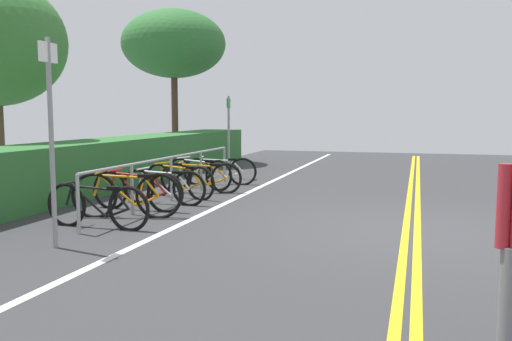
{
  "coord_description": "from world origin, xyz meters",
  "views": [
    {
      "loc": [
        -7.92,
        -0.05,
        1.69
      ],
      "look_at": [
        1.1,
        2.65,
        0.67
      ],
      "focal_mm": 38.06,
      "sensor_mm": 36.0,
      "label": 1
    }
  ],
  "objects_px": {
    "bicycle_4": "(179,181)",
    "bicycle_7": "(220,171)",
    "bicycle_0": "(97,206)",
    "bicycle_3": "(164,187)",
    "bicycle_5": "(201,178)",
    "bicycle_2": "(137,191)",
    "sign_post_far": "(229,129)",
    "sign_post_near": "(51,125)",
    "tree_far_right": "(174,44)",
    "bicycle_1": "(127,195)",
    "bicycle_6": "(199,174)",
    "bike_rack": "(171,168)"
  },
  "relations": [
    {
      "from": "bike_rack",
      "to": "tree_far_right",
      "type": "height_order",
      "value": "tree_far_right"
    },
    {
      "from": "bicycle_2",
      "to": "bicycle_5",
      "type": "height_order",
      "value": "bicycle_2"
    },
    {
      "from": "bicycle_1",
      "to": "bicycle_3",
      "type": "distance_m",
      "value": 1.34
    },
    {
      "from": "bike_rack",
      "to": "bicycle_6",
      "type": "xyz_separation_m",
      "value": [
        1.7,
        0.14,
        -0.3
      ]
    },
    {
      "from": "sign_post_near",
      "to": "tree_far_right",
      "type": "distance_m",
      "value": 11.79
    },
    {
      "from": "bike_rack",
      "to": "bicycle_3",
      "type": "bearing_deg",
      "value": -176.91
    },
    {
      "from": "bicycle_0",
      "to": "bicycle_6",
      "type": "bearing_deg",
      "value": 2.16
    },
    {
      "from": "bicycle_0",
      "to": "sign_post_far",
      "type": "xyz_separation_m",
      "value": [
        6.22,
        0.16,
        0.95
      ]
    },
    {
      "from": "bike_rack",
      "to": "bicycle_4",
      "type": "height_order",
      "value": "bike_rack"
    },
    {
      "from": "bicycle_3",
      "to": "tree_far_right",
      "type": "relative_size",
      "value": 0.34
    },
    {
      "from": "bicycle_2",
      "to": "bicycle_5",
      "type": "xyz_separation_m",
      "value": [
        2.19,
        -0.29,
        -0.02
      ]
    },
    {
      "from": "bicycle_1",
      "to": "bicycle_5",
      "type": "relative_size",
      "value": 1.04
    },
    {
      "from": "bicycle_0",
      "to": "bicycle_5",
      "type": "xyz_separation_m",
      "value": [
        3.67,
        -0.13,
        -0.0
      ]
    },
    {
      "from": "bicycle_4",
      "to": "sign_post_far",
      "type": "xyz_separation_m",
      "value": [
        3.27,
        0.11,
        0.94
      ]
    },
    {
      "from": "bicycle_1",
      "to": "bicycle_7",
      "type": "distance_m",
      "value": 4.19
    },
    {
      "from": "bicycle_0",
      "to": "sign_post_far",
      "type": "height_order",
      "value": "sign_post_far"
    },
    {
      "from": "bicycle_1",
      "to": "bicycle_7",
      "type": "height_order",
      "value": "bicycle_1"
    },
    {
      "from": "bicycle_1",
      "to": "sign_post_near",
      "type": "xyz_separation_m",
      "value": [
        -2.0,
        -0.15,
        1.17
      ]
    },
    {
      "from": "bicycle_4",
      "to": "bicycle_6",
      "type": "height_order",
      "value": "bicycle_6"
    },
    {
      "from": "bicycle_5",
      "to": "sign_post_near",
      "type": "bearing_deg",
      "value": -179.65
    },
    {
      "from": "bicycle_7",
      "to": "bike_rack",
      "type": "bearing_deg",
      "value": 178.44
    },
    {
      "from": "bicycle_0",
      "to": "bicycle_4",
      "type": "relative_size",
      "value": 1.01
    },
    {
      "from": "bicycle_2",
      "to": "bicycle_7",
      "type": "distance_m",
      "value": 3.54
    },
    {
      "from": "bike_rack",
      "to": "bicycle_4",
      "type": "relative_size",
      "value": 3.48
    },
    {
      "from": "bicycle_4",
      "to": "bicycle_5",
      "type": "height_order",
      "value": "bicycle_4"
    },
    {
      "from": "bicycle_4",
      "to": "bicycle_6",
      "type": "bearing_deg",
      "value": 4.92
    },
    {
      "from": "sign_post_far",
      "to": "tree_far_right",
      "type": "bearing_deg",
      "value": 41.41
    },
    {
      "from": "sign_post_far",
      "to": "bicycle_1",
      "type": "bearing_deg",
      "value": -178.21
    },
    {
      "from": "sign_post_near",
      "to": "sign_post_far",
      "type": "bearing_deg",
      "value": 2.45
    },
    {
      "from": "bicycle_0",
      "to": "bicycle_5",
      "type": "height_order",
      "value": "bicycle_0"
    },
    {
      "from": "bicycle_6",
      "to": "bicycle_7",
      "type": "bearing_deg",
      "value": -14.95
    },
    {
      "from": "bicycle_4",
      "to": "bicycle_6",
      "type": "relative_size",
      "value": 1.0
    },
    {
      "from": "bicycle_2",
      "to": "bicycle_5",
      "type": "bearing_deg",
      "value": -7.47
    },
    {
      "from": "bike_rack",
      "to": "bicycle_0",
      "type": "relative_size",
      "value": 3.45
    },
    {
      "from": "bicycle_2",
      "to": "bicycle_4",
      "type": "bearing_deg",
      "value": -4.28
    },
    {
      "from": "sign_post_near",
      "to": "bicycle_2",
      "type": "bearing_deg",
      "value": 6.8
    },
    {
      "from": "sign_post_near",
      "to": "tree_far_right",
      "type": "bearing_deg",
      "value": 17.64
    },
    {
      "from": "bicycle_4",
      "to": "bicycle_7",
      "type": "relative_size",
      "value": 1.01
    },
    {
      "from": "bicycle_2",
      "to": "bicycle_5",
      "type": "relative_size",
      "value": 1.06
    },
    {
      "from": "bicycle_0",
      "to": "tree_far_right",
      "type": "distance_m",
      "value": 10.99
    },
    {
      "from": "bicycle_3",
      "to": "bicycle_5",
      "type": "bearing_deg",
      "value": -4.89
    },
    {
      "from": "bicycle_2",
      "to": "sign_post_far",
      "type": "height_order",
      "value": "sign_post_far"
    },
    {
      "from": "bicycle_0",
      "to": "bicycle_3",
      "type": "xyz_separation_m",
      "value": [
        2.16,
        -0.0,
        -0.0
      ]
    },
    {
      "from": "bicycle_4",
      "to": "bicycle_7",
      "type": "distance_m",
      "value": 2.07
    },
    {
      "from": "bicycle_5",
      "to": "bicycle_3",
      "type": "bearing_deg",
      "value": 175.11
    },
    {
      "from": "bike_rack",
      "to": "tree_far_right",
      "type": "distance_m",
      "value": 8.66
    },
    {
      "from": "bicycle_7",
      "to": "bicycle_0",
      "type": "bearing_deg",
      "value": 179.46
    },
    {
      "from": "bike_rack",
      "to": "bicycle_1",
      "type": "distance_m",
      "value": 1.74
    },
    {
      "from": "bicycle_2",
      "to": "sign_post_far",
      "type": "distance_m",
      "value": 4.84
    },
    {
      "from": "bike_rack",
      "to": "sign_post_near",
      "type": "distance_m",
      "value": 3.83
    }
  ]
}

